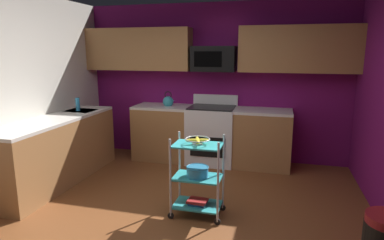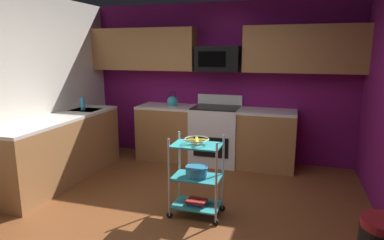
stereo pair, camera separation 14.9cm
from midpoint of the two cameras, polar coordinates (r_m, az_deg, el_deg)
The scene contains 12 objects.
floor at distance 3.81m, azimuth -2.87°, elevation -17.33°, with size 4.40×4.80×0.04m, color brown.
wall_back at distance 5.69m, azimuth 5.42°, elevation 6.38°, with size 4.52×0.06×2.60m, color #6B1156.
counter_run at distance 5.19m, azimuth -6.56°, elevation -3.55°, with size 3.49×2.78×0.92m.
oven_range at distance 5.51m, azimuth 4.83°, elevation -2.47°, with size 0.76×0.65×1.10m.
upper_cabinets at distance 5.48m, azimuth 5.04°, elevation 11.94°, with size 4.40×0.33×0.70m.
microwave at distance 5.45m, azimuth 5.29°, elevation 10.36°, with size 0.70×0.39×0.40m.
rolling_cart at distance 3.76m, azimuth 1.95°, elevation -9.73°, with size 0.59×0.36×0.91m.
fruit_bowl at distance 3.63m, azimuth 2.00°, elevation -3.49°, with size 0.27×0.27×0.07m.
mixing_bowl_large at distance 3.74m, azimuth 1.94°, elevation -8.77°, with size 0.25×0.25×0.11m.
book_stack at distance 3.88m, azimuth 1.92°, elevation -13.82°, with size 0.23×0.20×0.05m.
kettle at distance 5.61m, azimuth -2.59°, elevation 3.22°, with size 0.21×0.18×0.26m.
dish_soap_bottle at distance 5.46m, azimuth -17.43°, elevation 2.70°, with size 0.06×0.06×0.20m, color #2D8CBF.
Camera 2 is at (1.22, -3.10, 1.83)m, focal length 31.23 mm.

